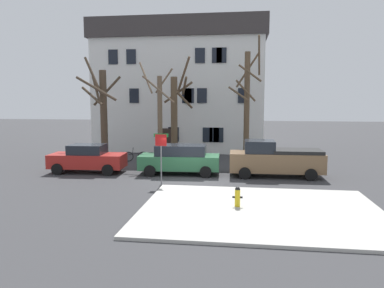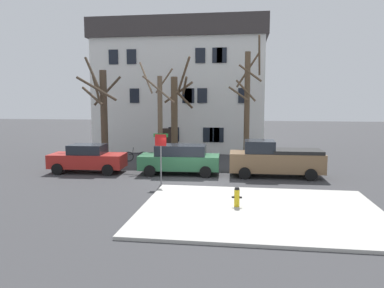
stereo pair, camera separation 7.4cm
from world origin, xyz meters
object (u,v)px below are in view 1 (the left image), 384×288
(tree_bare_far, at_px, (176,113))
(fire_hydrant, at_px, (237,196))
(bicycle_leaning, at_px, (136,156))
(building_main, at_px, (181,86))
(street_sign_pole, at_px, (161,149))
(tree_bare_near, at_px, (103,110))
(tree_bare_end, at_px, (247,102))
(tree_bare_mid, at_px, (159,115))
(pickup_truck_brown, at_px, (275,159))
(car_red_sedan, at_px, (88,158))
(car_green_wagon, at_px, (180,159))

(tree_bare_far, distance_m, fire_hydrant, 13.52)
(fire_hydrant, relative_size, bicycle_leaning, 0.48)
(building_main, bearing_deg, street_sign_pole, -84.61)
(tree_bare_near, distance_m, tree_bare_end, 10.53)
(tree_bare_mid, bearing_deg, pickup_truck_brown, -26.68)
(tree_bare_far, distance_m, bicycle_leaning, 4.35)
(fire_hydrant, bearing_deg, car_red_sedan, 144.92)
(car_red_sedan, distance_m, bicycle_leaning, 4.72)
(tree_bare_end, xyz_separation_m, pickup_truck_brown, (1.61, -5.36, -3.28))
(building_main, height_order, bicycle_leaning, building_main)
(pickup_truck_brown, relative_size, street_sign_pole, 1.98)
(tree_bare_far, height_order, street_sign_pole, tree_bare_far)
(car_red_sedan, height_order, street_sign_pole, street_sign_pole)
(tree_bare_mid, distance_m, pickup_truck_brown, 9.01)
(tree_bare_near, height_order, fire_hydrant, tree_bare_near)
(bicycle_leaning, bearing_deg, fire_hydrant, -55.35)
(car_red_sedan, distance_m, pickup_truck_brown, 11.36)
(car_green_wagon, distance_m, fire_hydrant, 7.64)
(building_main, bearing_deg, tree_bare_near, -121.19)
(pickup_truck_brown, height_order, fire_hydrant, pickup_truck_brown)
(building_main, xyz_separation_m, car_red_sedan, (-3.85, -11.94, -4.84))
(fire_hydrant, bearing_deg, bicycle_leaning, 124.65)
(tree_bare_far, xyz_separation_m, bicycle_leaning, (-2.70, -1.45, -3.09))
(building_main, bearing_deg, car_green_wagon, -80.89)
(tree_bare_far, xyz_separation_m, pickup_truck_brown, (6.88, -5.48, -2.44))
(car_green_wagon, relative_size, pickup_truck_brown, 0.91)
(building_main, distance_m, car_green_wagon, 12.77)
(fire_hydrant, bearing_deg, street_sign_pole, 136.45)
(tree_bare_end, distance_m, street_sign_pole, 9.79)
(car_green_wagon, bearing_deg, tree_bare_near, 146.91)
(building_main, relative_size, tree_bare_end, 1.70)
(tree_bare_mid, height_order, car_green_wagon, tree_bare_mid)
(street_sign_pole, bearing_deg, pickup_truck_brown, 25.99)
(tree_bare_far, relative_size, street_sign_pole, 2.81)
(street_sign_pole, bearing_deg, bicycle_leaning, 116.28)
(building_main, height_order, car_red_sedan, building_main)
(tree_bare_end, bearing_deg, fire_hydrant, -92.24)
(tree_bare_mid, relative_size, car_green_wagon, 1.46)
(building_main, height_order, tree_bare_end, building_main)
(tree_bare_near, bearing_deg, fire_hydrant, -47.68)
(tree_bare_near, bearing_deg, bicycle_leaning, -1.97)
(tree_bare_far, bearing_deg, tree_bare_near, -165.21)
(tree_bare_near, bearing_deg, street_sign_pole, -50.17)
(tree_bare_near, bearing_deg, pickup_truck_brown, -18.88)
(building_main, xyz_separation_m, fire_hydrant, (5.42, -18.45, -5.16))
(tree_bare_mid, xyz_separation_m, tree_bare_far, (0.88, 1.58, 0.04))
(tree_bare_near, height_order, car_green_wagon, tree_bare_near)
(car_red_sedan, relative_size, fire_hydrant, 5.61)
(street_sign_pole, bearing_deg, tree_bare_end, 61.60)
(tree_bare_mid, relative_size, tree_bare_end, 0.80)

